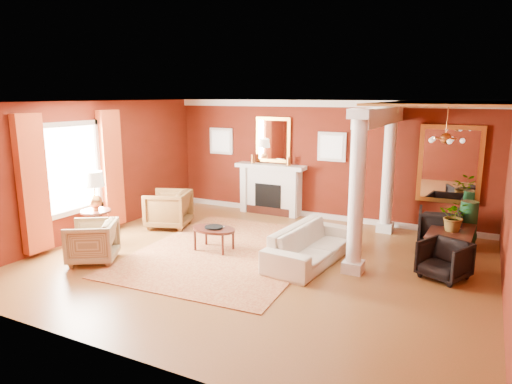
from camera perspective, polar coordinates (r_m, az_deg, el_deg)
The scene contains 27 objects.
ground at distance 8.52m, azimuth 0.24°, elevation -8.72°, with size 8.00×8.00×0.00m, color brown.
room_shell at distance 8.03m, azimuth 0.25°, elevation 4.87°, with size 8.04×7.04×2.92m.
fireplace at distance 11.76m, azimuth 1.83°, elevation 0.38°, with size 1.85×0.42×1.29m.
overmantel_mirror at distance 11.70m, azimuth 2.16°, elevation 6.53°, with size 0.95×0.07×1.15m.
flank_window_left at distance 12.44m, azimuth -4.36°, elevation 6.37°, with size 0.70×0.07×0.70m.
flank_window_right at distance 11.16m, azimuth 9.45°, elevation 5.60°, with size 0.70×0.07×0.70m.
left_window at distance 10.04m, azimuth -21.70°, elevation 2.03°, with size 0.21×2.55×2.60m.
column_front at distance 7.82m, azimuth 12.46°, elevation 0.00°, with size 0.36×0.36×2.80m.
column_back at distance 10.42m, azimuth 16.23°, elevation 2.76°, with size 0.36×0.36×2.80m.
header_beam at distance 9.22m, azimuth 15.35°, elevation 9.13°, with size 0.30×3.20×0.32m, color silver.
amber_ceiling at distance 8.90m, azimuth 22.60°, elevation 10.17°, with size 2.30×3.40×0.04m, color gold.
dining_mirror at distance 10.70m, azimuth 23.05°, elevation 3.18°, with size 1.30×0.07×1.70m.
chandelier at distance 8.98m, azimuth 22.63°, elevation 6.19°, with size 0.60×0.62×0.75m.
crown_trim at distance 11.17m, azimuth 8.39°, elevation 10.88°, with size 8.00×0.08×0.16m, color silver.
base_trim at distance 11.55m, azimuth 7.97°, elevation -2.93°, with size 8.00×0.08×0.12m, color silver.
rug at distance 9.05m, azimuth -3.52°, elevation -7.42°, with size 3.27×4.36×0.02m, color maroon.
sofa at distance 8.46m, azimuth 6.90°, elevation -5.82°, with size 2.24×0.65×0.88m, color #F0E2CA.
armchair_leopard at distance 10.75m, azimuth -10.91°, elevation -1.88°, with size 0.92×0.86×0.95m, color black.
armchair_stripe at distance 8.92m, azimuth -19.81°, elevation -5.63°, with size 0.82×0.77×0.85m, color tan.
coffee_table at distance 9.03m, azimuth -5.28°, elevation -4.79°, with size 0.91×0.91×0.46m.
coffee_book at distance 9.01m, azimuth -5.05°, elevation -3.83°, with size 0.15×0.02×0.20m, color black.
side_table at distance 9.85m, azimuth -19.52°, elevation -0.39°, with size 0.60×0.60×1.51m.
dining_table at distance 9.49m, azimuth 23.33°, elevation -5.06°, with size 1.40×0.49×0.78m, color black.
dining_chair_near at distance 8.29m, azimuth 22.49°, elevation -7.66°, with size 0.69×0.65×0.71m, color black.
dining_chair_far at distance 10.10m, azimuth 21.88°, elevation -3.83°, with size 0.80×0.75×0.82m, color black.
green_urn at distance 10.31m, azimuth 24.93°, elevation -4.06°, with size 0.38×0.38×0.92m.
potted_plant at distance 9.31m, azimuth 23.70°, elevation -1.43°, with size 0.54×0.60×0.46m, color #26591E.
Camera 1 is at (3.57, -7.12, 3.02)m, focal length 32.00 mm.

